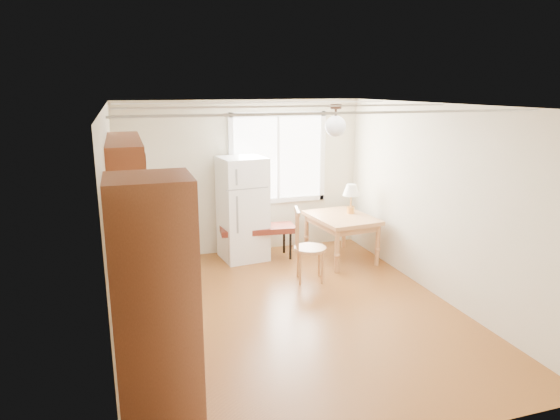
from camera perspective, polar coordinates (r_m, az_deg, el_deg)
name	(u,v)px	position (r m, az deg, el deg)	size (l,w,h in m)	color
room_shell	(292,213)	(5.86, 1.41, -0.40)	(4.60, 5.60, 2.62)	#603213
kitchen_run	(147,283)	(5.08, -14.95, -8.02)	(0.65, 3.40, 2.20)	brown
window_unit	(278,158)	(8.29, -0.23, 5.96)	(1.64, 0.05, 1.51)	white
pendant_light	(335,125)	(6.32, 6.36, 9.64)	(0.26, 0.26, 0.40)	#301E15
refrigerator	(243,209)	(7.91, -4.30, 0.15)	(0.75, 0.75, 1.64)	white
bench	(258,230)	(7.93, -2.56, -2.32)	(1.21, 0.55, 0.54)	#551D14
dining_table	(341,222)	(7.96, 7.01, -1.38)	(0.97, 1.23, 0.72)	#A97041
chair	(303,240)	(7.03, 2.68, -3.47)	(0.49, 0.48, 1.04)	#A97041
table_lamp	(351,192)	(8.04, 8.14, 2.02)	(0.27, 0.27, 0.47)	gold
coffee_maker	(149,291)	(4.40, -14.69, -8.94)	(0.18, 0.23, 0.34)	black
kettle	(137,281)	(4.75, -16.07, -7.77)	(0.11, 0.11, 0.22)	red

